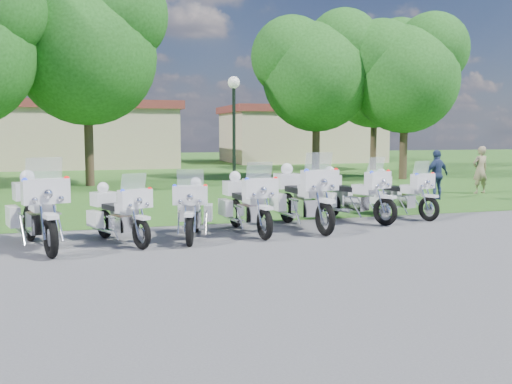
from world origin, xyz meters
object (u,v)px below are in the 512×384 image
object	(u,v)px
motorcycle_6	(401,193)
motorcycle_5	(352,194)
motorcycle_2	(194,208)
motorcycle_1	(119,213)
bystander_a	(480,170)
bystander_c	(437,175)
motorcycle_3	(247,202)
motorcycle_4	(302,196)
motorcycle_0	(37,209)
lamp_post	(234,105)

from	to	relation	value
motorcycle_6	motorcycle_5	bearing A→B (deg)	-7.74
motorcycle_2	motorcycle_6	distance (m)	5.93
motorcycle_1	bystander_a	world-z (taller)	bystander_a
motorcycle_1	bystander_c	world-z (taller)	bystander_c
motorcycle_3	motorcycle_2	bearing A→B (deg)	8.24
motorcycle_1	motorcycle_4	world-z (taller)	motorcycle_4
motorcycle_0	motorcycle_6	bearing A→B (deg)	174.74
motorcycle_2	motorcycle_5	world-z (taller)	motorcycle_5
motorcycle_5	bystander_a	xyz separation A→B (m)	(7.18, 4.43, 0.17)
motorcycle_3	bystander_c	size ratio (longest dim) A/B	1.46
bystander_a	motorcycle_5	bearing A→B (deg)	28.59
motorcycle_3	bystander_c	bearing A→B (deg)	-157.70
motorcycle_4	lamp_post	distance (m)	8.37
motorcycle_4	bystander_a	xyz separation A→B (m)	(8.78, 5.10, 0.10)
motorcycle_3	lamp_post	xyz separation A→B (m)	(1.77, 8.22, 2.51)
motorcycle_5	motorcycle_6	world-z (taller)	motorcycle_5
motorcycle_3	bystander_c	distance (m)	8.65
motorcycle_1	motorcycle_2	bearing A→B (deg)	158.61
motorcycle_5	lamp_post	world-z (taller)	lamp_post
motorcycle_5	lamp_post	bearing A→B (deg)	-105.45
motorcycle_0	motorcycle_2	world-z (taller)	motorcycle_0
motorcycle_3	motorcycle_5	world-z (taller)	motorcycle_5
motorcycle_6	bystander_c	bearing A→B (deg)	-153.79
motorcycle_4	bystander_c	distance (m)	7.35
motorcycle_2	bystander_c	size ratio (longest dim) A/B	1.33
motorcycle_5	motorcycle_6	xyz separation A→B (m)	(1.52, 0.27, -0.05)
motorcycle_6	bystander_a	world-z (taller)	bystander_a
motorcycle_5	lamp_post	size ratio (longest dim) A/B	0.53
bystander_c	motorcycle_2	bearing A→B (deg)	12.17
motorcycle_0	motorcycle_2	bearing A→B (deg)	167.35
bystander_a	bystander_c	distance (m)	2.82
motorcycle_4	motorcycle_6	bearing A→B (deg)	-169.14
motorcycle_5	motorcycle_1	bearing A→B (deg)	-12.06
motorcycle_0	motorcycle_6	distance (m)	8.96
motorcycle_2	motorcycle_3	bearing A→B (deg)	-150.58
motorcycle_1	motorcycle_3	bearing A→B (deg)	163.72
lamp_post	motorcycle_2	bearing A→B (deg)	-109.46
motorcycle_1	lamp_post	bearing A→B (deg)	-142.58
motorcycle_2	bystander_a	xyz separation A→B (m)	(11.41, 5.64, 0.22)
motorcycle_0	motorcycle_2	size ratio (longest dim) A/B	1.18
motorcycle_1	motorcycle_5	world-z (taller)	motorcycle_5
motorcycle_4	motorcycle_6	world-z (taller)	motorcycle_4
motorcycle_4	lamp_post	xyz separation A→B (m)	(0.39, 8.00, 2.44)
motorcycle_5	motorcycle_6	distance (m)	1.55
motorcycle_4	bystander_a	world-z (taller)	motorcycle_4
motorcycle_6	bystander_c	size ratio (longest dim) A/B	1.32
motorcycle_3	motorcycle_6	distance (m)	4.64
motorcycle_3	motorcycle_4	bearing A→B (deg)	-177.33
motorcycle_0	motorcycle_4	bearing A→B (deg)	171.30
bystander_a	bystander_c	world-z (taller)	bystander_a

